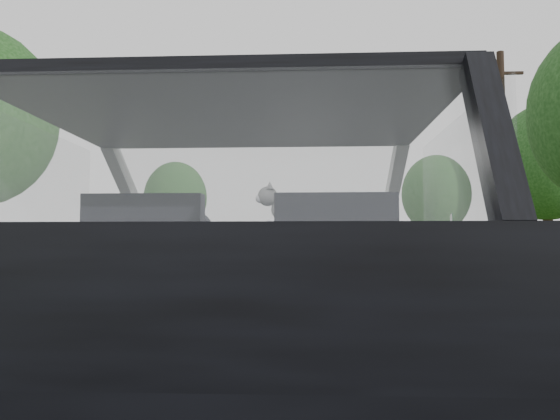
# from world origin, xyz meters

# --- Properties ---
(subject_car) EXTENTS (1.80, 4.00, 1.45)m
(subject_car) POSITION_xyz_m (0.00, 0.00, 0.72)
(subject_car) COLOR black
(subject_car) RESTS_ON ground
(dashboard) EXTENTS (1.58, 0.45, 0.30)m
(dashboard) POSITION_xyz_m (0.00, 0.62, 0.85)
(dashboard) COLOR black
(dashboard) RESTS_ON subject_car
(driver_seat) EXTENTS (0.50, 0.72, 0.42)m
(driver_seat) POSITION_xyz_m (-0.40, -0.29, 0.88)
(driver_seat) COLOR black
(driver_seat) RESTS_ON subject_car
(passenger_seat) EXTENTS (0.50, 0.72, 0.42)m
(passenger_seat) POSITION_xyz_m (0.40, -0.29, 0.88)
(passenger_seat) COLOR black
(passenger_seat) RESTS_ON subject_car
(steering_wheel) EXTENTS (0.36, 0.36, 0.04)m
(steering_wheel) POSITION_xyz_m (-0.40, 0.33, 0.92)
(steering_wheel) COLOR black
(steering_wheel) RESTS_ON dashboard
(cat) EXTENTS (0.59, 0.25, 0.26)m
(cat) POSITION_xyz_m (0.30, 0.63, 1.08)
(cat) COLOR #959595
(cat) RESTS_ON dashboard
(guardrail) EXTENTS (0.05, 90.00, 0.32)m
(guardrail) POSITION_xyz_m (4.30, 10.00, 0.58)
(guardrail) COLOR #949494
(guardrail) RESTS_ON ground
(other_car) EXTENTS (2.21, 4.67, 1.49)m
(other_car) POSITION_xyz_m (0.22, 20.37, 0.74)
(other_car) COLOR #A7A7A7
(other_car) RESTS_ON ground
(highway_sign) EXTENTS (0.23, 0.90, 2.23)m
(highway_sign) POSITION_xyz_m (6.15, 19.85, 1.12)
(highway_sign) COLOR #125219
(highway_sign) RESTS_ON ground
(utility_pole) EXTENTS (0.32, 0.32, 7.80)m
(utility_pole) POSITION_xyz_m (7.14, 16.66, 3.90)
(utility_pole) COLOR black
(utility_pole) RESTS_ON ground
(tree_2) EXTENTS (5.56, 5.56, 6.44)m
(tree_2) POSITION_xyz_m (8.30, 31.69, 3.22)
(tree_2) COLOR black
(tree_2) RESTS_ON ground
(tree_3) EXTENTS (7.06, 7.06, 8.97)m
(tree_3) POSITION_xyz_m (14.24, 29.76, 4.49)
(tree_3) COLOR black
(tree_3) RESTS_ON ground
(tree_6) EXTENTS (4.56, 4.56, 6.81)m
(tree_6) POSITION_xyz_m (-9.21, 35.98, 3.40)
(tree_6) COLOR black
(tree_6) RESTS_ON ground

